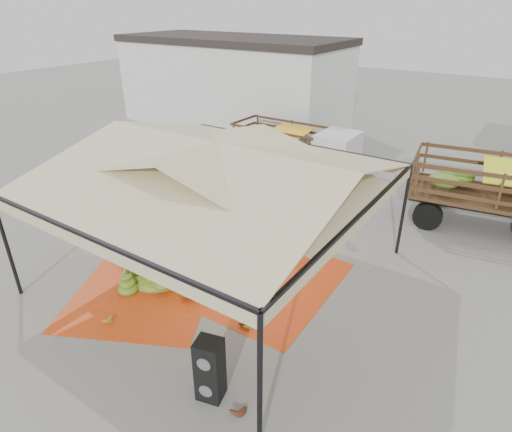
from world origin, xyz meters
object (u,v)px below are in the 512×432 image
Objects in this scene: banana_heap at (188,246)px; vendor at (333,211)px; speaker_stack at (210,369)px; truck_left at (299,143)px.

vendor reaches higher than banana_heap.
vendor reaches higher than speaker_stack.
vendor is at bearing -50.02° from truck_left.
banana_heap is 5.14m from vendor.
truck_left reaches higher than speaker_stack.
banana_heap is 0.90× the size of truck_left.
truck_left is (-1.25, 9.20, 0.69)m from banana_heap.
speaker_stack is 7.85m from vendor.
truck_left is at bearing 96.95° from speaker_stack.
speaker_stack is at bearing -42.93° from banana_heap.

